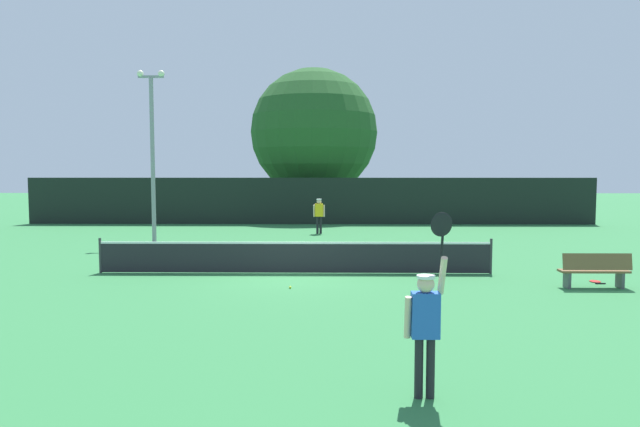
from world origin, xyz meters
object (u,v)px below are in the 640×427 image
Objects in this scene: large_tree at (314,132)px; spare_racket at (595,281)px; tennis_ball at (290,287)px; player_serving at (426,317)px; parked_car_mid at (340,204)px; courtside_bench at (595,270)px; parked_car_near at (270,204)px; light_pole at (152,144)px; player_receiving at (319,212)px.

spare_racket is at bearing -69.07° from large_tree.
tennis_ball is at bearing -173.29° from spare_racket.
player_serving reaches higher than parked_car_mid.
parked_car_near is (-11.10, 24.93, 0.30)m from courtside_bench.
spare_racket is 1.04m from courtside_bench.
parked_car_mid is (-6.24, 24.52, 0.30)m from courtside_bench.
tennis_ball is at bearing -178.86° from courtside_bench.
parked_car_near is 4.88m from parked_car_mid.
large_tree is at bearing -141.83° from parked_car_mid.
light_pole is 15.97m from parked_car_near.
large_tree is (-7.99, 22.83, 5.10)m from courtside_bench.
player_receiving is (-1.78, 20.41, -0.08)m from player_serving.
large_tree reaches higher than light_pole.
large_tree reaches higher than parked_car_mid.
courtside_bench is (7.50, -12.98, -0.57)m from player_receiving.
courtside_bench is at bearing -70.71° from large_tree.
large_tree is (-0.49, 9.85, 4.52)m from player_receiving.
light_pole is at bearing 146.38° from courtside_bench.
parked_car_mid is at bearing 44.05° from large_tree.
large_tree is (-8.41, 21.99, 5.56)m from spare_racket.
player_serving is 32.81m from parked_car_near.
large_tree is at bearing -87.18° from player_receiving.
player_receiving is at bearing -102.13° from parked_car_mid.
large_tree is 2.23× the size of parked_car_near.
large_tree reaches higher than tennis_ball.
tennis_ball reaches higher than spare_racket.
courtside_bench reaches higher than spare_racket.
tennis_ball is 25.28m from parked_car_near.
large_tree is 2.22× the size of parked_car_mid.
tennis_ball is at bearing -77.32° from parked_car_near.
parked_car_mid reaches higher than courtside_bench.
parked_car_mid is at bearing 90.92° from player_serving.
player_receiving is 25.18× the size of tennis_ball.
parked_car_mid is at bearing 105.71° from spare_racket.
light_pole is (-15.08, 8.91, 4.22)m from spare_racket.
tennis_ball is 0.01× the size of large_tree.
spare_racket is 0.12× the size of parked_car_mid.
large_tree is at bearing 109.29° from courtside_bench.
spare_racket is 26.71m from parked_car_near.
tennis_ball is 8.54m from spare_racket.
light_pole is at bearing -125.55° from parked_car_mid.
tennis_ball is 0.01× the size of light_pole.
parked_car_near is at bearing 114.00° from courtside_bench.
courtside_bench is (-0.42, -0.84, 0.46)m from spare_racket.
large_tree reaches higher than parked_car_near.
parked_car_near is (3.56, 15.18, -3.47)m from light_pole.
parked_car_near reaches higher than tennis_ball.
parked_car_near is (-5.37, 32.36, -0.36)m from player_serving.
courtside_bench is 18.00m from light_pole.
player_serving is at bearing -127.61° from courtside_bench.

